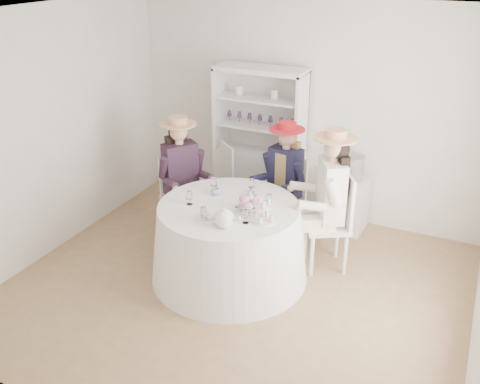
% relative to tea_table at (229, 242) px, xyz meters
% --- Properties ---
extents(ground, '(4.50, 4.50, 0.00)m').
position_rel_tea_table_xyz_m(ground, '(0.16, -0.18, -0.41)').
color(ground, olive).
rests_on(ground, ground).
extents(ceiling, '(4.50, 4.50, 0.00)m').
position_rel_tea_table_xyz_m(ceiling, '(0.16, -0.18, 2.29)').
color(ceiling, white).
rests_on(ceiling, wall_back).
extents(wall_back, '(4.50, 0.00, 4.50)m').
position_rel_tea_table_xyz_m(wall_back, '(0.16, 1.82, 0.94)').
color(wall_back, silver).
rests_on(wall_back, ground).
extents(wall_front, '(4.50, 0.00, 4.50)m').
position_rel_tea_table_xyz_m(wall_front, '(0.16, -2.18, 0.94)').
color(wall_front, silver).
rests_on(wall_front, ground).
extents(wall_left, '(0.00, 4.50, 4.50)m').
position_rel_tea_table_xyz_m(wall_left, '(-2.09, -0.18, 0.94)').
color(wall_left, silver).
rests_on(wall_left, ground).
extents(tea_table, '(1.64, 1.64, 0.83)m').
position_rel_tea_table_xyz_m(tea_table, '(0.00, 0.00, 0.00)').
color(tea_table, white).
rests_on(tea_table, ground).
extents(hutch, '(1.16, 0.52, 1.90)m').
position_rel_tea_table_xyz_m(hutch, '(-0.34, 1.58, 0.26)').
color(hutch, silver).
rests_on(hutch, ground).
extents(side_table, '(0.45, 0.45, 0.67)m').
position_rel_tea_table_xyz_m(side_table, '(0.85, 1.57, -0.08)').
color(side_table, silver).
rests_on(side_table, ground).
extents(hatbox, '(0.35, 0.35, 0.30)m').
position_rel_tea_table_xyz_m(hatbox, '(0.85, 1.57, 0.40)').
color(hatbox, black).
rests_on(hatbox, side_table).
extents(guest_left, '(0.64, 0.60, 1.49)m').
position_rel_tea_table_xyz_m(guest_left, '(-0.89, 0.56, 0.43)').
color(guest_left, silver).
rests_on(guest_left, ground).
extents(guest_mid, '(0.54, 0.58, 1.44)m').
position_rel_tea_table_xyz_m(guest_mid, '(0.20, 1.03, 0.40)').
color(guest_mid, silver).
rests_on(guest_mid, ground).
extents(guest_right, '(0.67, 0.62, 1.58)m').
position_rel_tea_table_xyz_m(guest_right, '(0.85, 0.61, 0.48)').
color(guest_right, silver).
rests_on(guest_right, ground).
extents(spare_chair, '(0.56, 0.56, 0.97)m').
position_rel_tea_table_xyz_m(spare_chair, '(-0.59, 1.35, 0.11)').
color(spare_chair, silver).
rests_on(spare_chair, ground).
extents(teacup_a, '(0.10, 0.10, 0.07)m').
position_rel_tea_table_xyz_m(teacup_a, '(-0.24, 0.17, 0.45)').
color(teacup_a, white).
rests_on(teacup_a, tea_table).
extents(teacup_b, '(0.08, 0.08, 0.06)m').
position_rel_tea_table_xyz_m(teacup_b, '(0.09, 0.30, 0.45)').
color(teacup_b, white).
rests_on(teacup_b, tea_table).
extents(teacup_c, '(0.10, 0.10, 0.07)m').
position_rel_tea_table_xyz_m(teacup_c, '(0.20, 0.19, 0.45)').
color(teacup_c, white).
rests_on(teacup_c, tea_table).
extents(flower_bowl, '(0.28, 0.28, 0.05)m').
position_rel_tea_table_xyz_m(flower_bowl, '(0.23, -0.01, 0.44)').
color(flower_bowl, white).
rests_on(flower_bowl, tea_table).
extents(flower_arrangement, '(0.20, 0.21, 0.08)m').
position_rel_tea_table_xyz_m(flower_arrangement, '(0.23, -0.01, 0.52)').
color(flower_arrangement, '#D16896').
rests_on(flower_arrangement, tea_table).
extents(table_teapot, '(0.26, 0.19, 0.20)m').
position_rel_tea_table_xyz_m(table_teapot, '(0.16, -0.41, 0.50)').
color(table_teapot, white).
rests_on(table_teapot, tea_table).
extents(sandwich_plate, '(0.27, 0.27, 0.06)m').
position_rel_tea_table_xyz_m(sandwich_plate, '(-0.05, -0.32, 0.43)').
color(sandwich_plate, white).
rests_on(sandwich_plate, tea_table).
extents(cupcake_stand, '(0.24, 0.24, 0.22)m').
position_rel_tea_table_xyz_m(cupcake_stand, '(0.44, -0.15, 0.50)').
color(cupcake_stand, white).
rests_on(cupcake_stand, tea_table).
extents(stemware_set, '(0.83, 0.87, 0.15)m').
position_rel_tea_table_xyz_m(stemware_set, '(0.00, -0.00, 0.49)').
color(stemware_set, white).
rests_on(stemware_set, tea_table).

